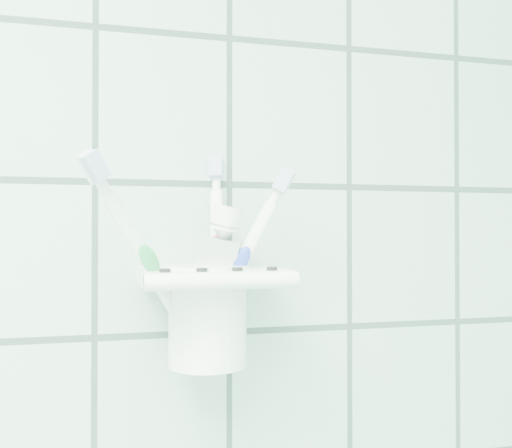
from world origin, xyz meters
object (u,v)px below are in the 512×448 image
cup (208,311)px  toothbrush_blue (218,249)px  holder_bracket (212,278)px  toothbrush_pink (200,239)px  toothpaste_tube (197,267)px  toothbrush_orange (192,250)px

cup → toothbrush_blue: 0.06m
holder_bracket → cup: size_ratio=1.40×
cup → toothbrush_pink: toothbrush_pink is taller
toothpaste_tube → toothbrush_blue: bearing=-28.9°
toothbrush_blue → toothpaste_tube: (-0.02, 0.02, -0.02)m
toothbrush_orange → toothbrush_pink: bearing=65.4°
toothbrush_pink → toothbrush_blue: 0.03m
holder_bracket → toothbrush_pink: size_ratio=0.63×
toothbrush_pink → toothbrush_blue: bearing=-85.5°
cup → toothpaste_tube: size_ratio=0.62×
toothbrush_pink → toothbrush_orange: (-0.01, -0.01, -0.01)m
holder_bracket → toothbrush_blue: size_ratio=0.66×
holder_bracket → toothpaste_tube: toothpaste_tube is taller
holder_bracket → toothbrush_orange: size_ratio=0.68×
holder_bracket → toothbrush_pink: bearing=116.9°
toothbrush_orange → toothpaste_tube: 0.02m
holder_bracket → toothpaste_tube: 0.02m
toothpaste_tube → toothbrush_pink: bearing=50.2°
cup → toothbrush_blue: size_ratio=0.47×
holder_bracket → toothbrush_orange: 0.03m
cup → toothbrush_pink: bearing=110.9°
toothbrush_pink → toothpaste_tube: 0.03m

